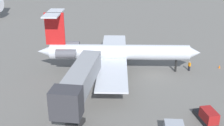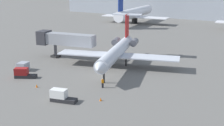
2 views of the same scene
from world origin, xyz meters
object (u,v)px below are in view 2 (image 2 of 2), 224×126
regional_jet (118,50)px  baggage_tug_trailing (61,96)px  baggage_tug_lead (23,74)px  cargo_container_uld (23,66)px  jet_bridge (62,39)px  traffic_cone_near (37,86)px  traffic_cone_mid (101,99)px  parked_airliner_west_end (135,13)px  ground_crew_marshaller (103,83)px

regional_jet → baggage_tug_trailing: bearing=-83.8°
baggage_tug_lead → cargo_container_uld: size_ratio=1.67×
regional_jet → baggage_tug_trailing: regional_jet is taller
jet_bridge → baggage_tug_trailing: jet_bridge is taller
traffic_cone_near → traffic_cone_mid: 12.65m
baggage_tug_trailing → parked_airliner_west_end: size_ratio=0.13×
regional_jet → traffic_cone_mid: (7.23, -17.22, -3.24)m
jet_bridge → parked_airliner_west_end: parked_airliner_west_end is taller
cargo_container_uld → traffic_cone_mid: 22.88m
baggage_tug_trailing → cargo_container_uld: size_ratio=1.69×
cargo_container_uld → regional_jet: bearing=38.9°
jet_bridge → parked_airliner_west_end: size_ratio=0.43×
baggage_tug_trailing → parked_airliner_west_end: (-28.85, 79.20, 3.47)m
ground_crew_marshaller → baggage_tug_trailing: bearing=-104.1°
ground_crew_marshaller → parked_airliner_west_end: parked_airliner_west_end is taller
parked_airliner_west_end → ground_crew_marshaller: bearing=-66.4°
regional_jet → traffic_cone_near: size_ratio=48.54×
baggage_tug_lead → baggage_tug_trailing: 14.35m
ground_crew_marshaller → traffic_cone_mid: (2.91, -4.97, -0.58)m
baggage_tug_lead → traffic_cone_mid: 18.56m
traffic_cone_mid → parked_airliner_west_end: size_ratio=0.02×
baggage_tug_lead → baggage_tug_trailing: size_ratio=0.99×
ground_crew_marshaller → traffic_cone_near: size_ratio=3.07×
traffic_cone_mid → parked_airliner_west_end: parked_airliner_west_end is taller
regional_jet → cargo_container_uld: bearing=-141.1°
jet_bridge → baggage_tug_trailing: bearing=-49.9°
traffic_cone_near → parked_airliner_west_end: bearing=105.5°
jet_bridge → traffic_cone_near: jet_bridge is taller
regional_jet → baggage_tug_lead: regional_jet is taller
jet_bridge → regional_jet: bearing=1.7°
cargo_container_uld → traffic_cone_mid: (22.31, -5.04, -0.53)m
regional_jet → ground_crew_marshaller: regional_jet is taller
cargo_container_uld → parked_airliner_west_end: 71.87m
jet_bridge → traffic_cone_near: (9.28, -17.60, -4.18)m
jet_bridge → ground_crew_marshaller: 22.66m
baggage_tug_lead → traffic_cone_near: 6.36m
baggage_tug_lead → parked_airliner_west_end: (-15.35, 74.30, 3.47)m
baggage_tug_trailing → cargo_container_uld: 19.22m
baggage_tug_trailing → traffic_cone_near: (-7.64, 2.48, -0.56)m
parked_airliner_west_end → regional_jet: bearing=-65.6°
ground_crew_marshaller → baggage_tug_trailing: (-2.08, -8.27, -0.02)m
regional_jet → parked_airliner_west_end: parked_airliner_west_end is taller
cargo_container_uld → parked_airliner_west_end: (-11.53, 70.86, 3.51)m
baggage_tug_lead → traffic_cone_near: size_ratio=7.59×
ground_crew_marshaller → traffic_cone_mid: ground_crew_marshaller is taller
jet_bridge → traffic_cone_mid: bearing=-37.5°
jet_bridge → cargo_container_uld: 12.30m
regional_jet → traffic_cone_near: (-5.40, -18.04, -3.24)m
regional_jet → baggage_tug_trailing: size_ratio=6.32×
baggage_tug_trailing → parked_airliner_west_end: parked_airliner_west_end is taller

